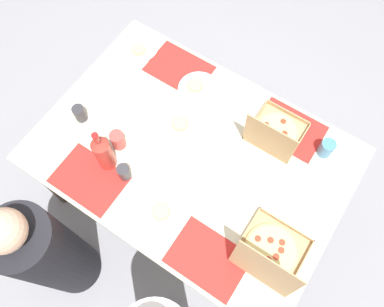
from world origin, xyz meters
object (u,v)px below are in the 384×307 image
Objects in this scene: diner_right_seat at (50,254)px; plate_far_left at (157,210)px; plate_near_right at (179,128)px; condiment_bowl at (143,114)px; plate_near_left at (198,89)px; cup_clear_left at (118,140)px; pizza_box_corner_left at (270,255)px; soda_bottle at (103,152)px; cup_dark at (124,172)px; pizza_box_edge_far at (275,133)px; cup_clear_right at (326,148)px; cup_red at (80,113)px; plate_middle at (140,48)px.

plate_far_left is at bearing -129.72° from diner_right_seat.
condiment_bowl is (0.21, 0.04, 0.01)m from plate_near_right.
plate_near_left is 2.18× the size of cup_clear_left.
pizza_box_corner_left is at bearing 142.58° from plate_near_left.
diner_right_seat reaches higher than soda_bottle.
cup_dark is at bearing 77.87° from plate_near_right.
pizza_box_edge_far reaches higher than condiment_bowl.
pizza_box_corner_left is 1.09× the size of pizza_box_edge_far.
pizza_box_edge_far is 0.27m from cup_clear_right.
plate_near_left is at bearing -118.21° from condiment_bowl.
cup_red reaches higher than plate_near_left.
cup_red is at bearing -3.09° from cup_clear_left.
cup_clear_left is (0.17, 0.52, 0.05)m from plate_near_left.
cup_clear_left reaches higher than cup_dark.
plate_near_left is 2.37× the size of cup_red.
pizza_box_edge_far is at bearing -130.82° from cup_dark.
plate_far_left is 0.68m from cup_red.
cup_clear_left is 0.27m from cup_red.
plate_far_left is at bearing 153.81° from cup_clear_left.
soda_bottle reaches higher than plate_near_left.
cup_dark is at bearing -14.23° from plate_far_left.
condiment_bowl is at bearing 10.73° from plate_near_right.
cup_clear_right reaches higher than plate_far_left.
diner_right_seat is at bearing 50.28° from plate_far_left.
plate_far_left is at bearing 66.99° from pizza_box_edge_far.
pizza_box_edge_far is at bearing -143.56° from cup_clear_left.
cup_dark is (0.24, -0.06, 0.04)m from plate_far_left.
cup_dark is at bearing 49.18° from pizza_box_edge_far.
pizza_box_edge_far is (0.28, -0.57, -0.00)m from pizza_box_corner_left.
cup_clear_left is at bearing 30.97° from cup_clear_right.
plate_near_left is 0.77m from cup_clear_right.
pizza_box_edge_far is at bearing -113.01° from plate_far_left.
condiment_bowl is (0.17, 0.31, 0.01)m from plate_near_left.
condiment_bowl is (-0.29, 0.36, 0.01)m from plate_middle.
plate_far_left is 0.65m from diner_right_seat.
pizza_box_edge_far is 2.95× the size of cup_clear_right.
plate_middle is at bearing -4.87° from pizza_box_edge_far.
diner_right_seat is at bearing 52.19° from cup_clear_right.
soda_bottle reaches higher than cup_clear_left.
pizza_box_corner_left reaches higher than cup_dark.
plate_middle is at bearing -51.59° from condiment_bowl.
cup_dark is at bearing 40.61° from cup_clear_right.
plate_near_left is 0.35m from condiment_bowl.
cup_red is (0.65, -0.20, 0.04)m from plate_far_left.
plate_near_left is 0.66m from soda_bottle.
cup_clear_left reaches higher than plate_middle.
pizza_box_corner_left is 3.20× the size of cup_clear_right.
pizza_box_edge_far is at bearing -136.98° from soda_bottle.
pizza_box_corner_left reaches higher than plate_near_left.
plate_middle is 2.09× the size of cup_clear_right.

